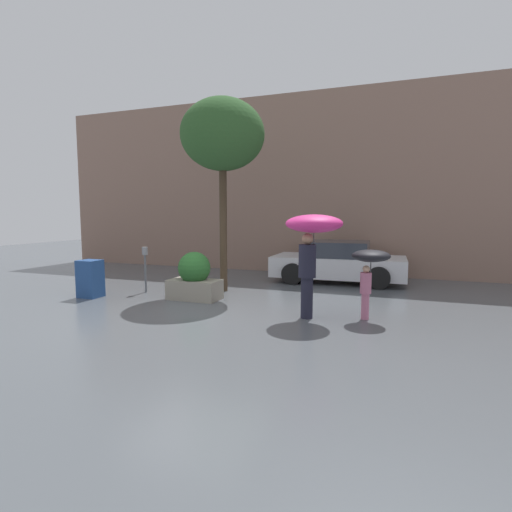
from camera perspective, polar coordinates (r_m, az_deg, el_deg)
The scene contains 9 objects.
ground_plane at distance 8.12m, azimuth -8.57°, elevation -8.34°, with size 40.00×40.00×0.00m, color #51565B.
building_facade at distance 13.94m, azimuth 4.49°, elevation 10.12°, with size 18.00×0.30×6.00m.
planter_box at distance 9.49m, azimuth -8.79°, elevation -3.09°, with size 1.21×0.76×1.13m.
person_adult at distance 7.70m, azimuth 8.07°, elevation 3.04°, with size 1.09×1.09×2.00m.
person_child at distance 7.84m, azimuth 15.96°, elevation -0.96°, with size 0.72×0.72×1.33m.
parked_car_near at distance 12.08m, azimuth 11.68°, elevation -0.95°, with size 3.87×2.12×1.20m.
street_tree at distance 10.50m, azimuth -4.80°, elevation 16.73°, with size 2.13×2.13×4.90m.
parking_meter at distance 10.55m, azimuth -15.56°, elevation -0.50°, with size 0.14×0.14×1.17m.
newspaper_box at distance 10.43m, azimuth -22.60°, elevation -3.01°, with size 0.50×0.44×0.90m.
Camera 1 is at (3.84, -6.87, 2.01)m, focal length 28.00 mm.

